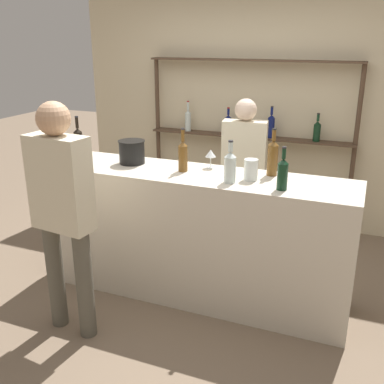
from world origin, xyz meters
name	(u,v)px	position (x,y,z in m)	size (l,w,h in m)	color
ground_plane	(192,291)	(0.00, 0.00, 0.00)	(16.00, 16.00, 0.00)	#7A6651
bar_counter	(192,235)	(0.00, 0.00, 0.54)	(2.60, 0.60, 1.08)	beige
back_wall	(254,102)	(0.00, 1.90, 1.40)	(4.20, 0.12, 2.80)	beige
back_shelf	(250,117)	(0.00, 1.72, 1.25)	(2.34, 0.18, 1.88)	#4C3828
counter_bottle_0	(183,155)	(-0.09, 0.02, 1.21)	(0.08, 0.08, 0.35)	brown
counter_bottle_1	(230,166)	(0.35, -0.13, 1.21)	(0.09, 0.09, 0.32)	silver
counter_bottle_2	(78,142)	(-1.11, 0.06, 1.23)	(0.07, 0.07, 0.37)	black
counter_bottle_3	(273,157)	(0.60, 0.17, 1.23)	(0.08, 0.08, 0.37)	brown
counter_bottle_4	(283,173)	(0.74, -0.15, 1.20)	(0.07, 0.07, 0.31)	black
wine_glass	(211,154)	(0.09, 0.19, 1.20)	(0.09, 0.09, 0.15)	silver
ice_bucket	(132,152)	(-0.58, 0.07, 1.18)	(0.23, 0.23, 0.20)	black
cork_jar	(251,170)	(0.48, -0.01, 1.16)	(0.10, 0.10, 0.16)	silver
server_behind_counter	(244,166)	(0.18, 0.90, 0.92)	(0.44, 0.24, 1.57)	#575347
customer_left	(62,204)	(-0.64, -0.82, 1.02)	(0.46, 0.24, 1.72)	#575347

